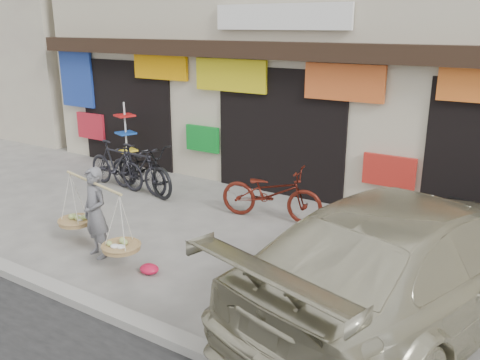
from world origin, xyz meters
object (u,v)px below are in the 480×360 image
Objects in this scene: street_vendor at (96,217)px; bike_0 at (144,168)px; bike_2 at (271,193)px; suv at (415,257)px; bike_1 at (138,169)px; display_rack at (126,144)px; bike_3 at (116,165)px.

street_vendor reaches higher than bike_0.
suv is (3.13, -1.96, 0.29)m from bike_2.
street_vendor is at bearing -135.20° from bike_0.
bike_0 reaches higher than bike_1.
suv is at bearing -20.26° from display_rack.
bike_2 is 1.13× the size of display_rack.
bike_1 is (-1.73, 2.74, -0.14)m from street_vendor.
suv is (7.06, -1.80, 0.28)m from bike_3.
bike_3 reaches higher than bike_2.
bike_2 is 0.33× the size of suv.
street_vendor is 3.28m from bike_2.
street_vendor is 0.99× the size of bike_2.
street_vendor is at bearing 141.72° from bike_2.
bike_3 is at bearing 0.67° from suv.
bike_2 is (3.15, 0.07, -0.03)m from bike_0.
street_vendor is 3.64m from bike_3.
bike_1 is 1.01× the size of display_rack.
bike_2 is at bearing 75.34° from street_vendor.
bike_3 is (-2.40, 2.74, -0.14)m from street_vendor.
street_vendor is 0.93× the size of bike_0.
bike_1 is 3.26m from bike_2.
bike_0 reaches higher than bike_3.
street_vendor is 4.93m from display_rack.
display_rack is (-0.73, 1.07, 0.18)m from bike_3.
display_rack reaches higher than suv.
bike_1 is 1.00× the size of bike_3.
bike_3 is at bearing 81.87° from bike_2.
bike_2 is at bearing -11.12° from display_rack.
street_vendor is 3.24m from bike_1.
bike_1 is 1.77m from display_rack.
street_vendor is 0.33× the size of suv.
display_rack is (-1.40, 1.07, 0.18)m from bike_1.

